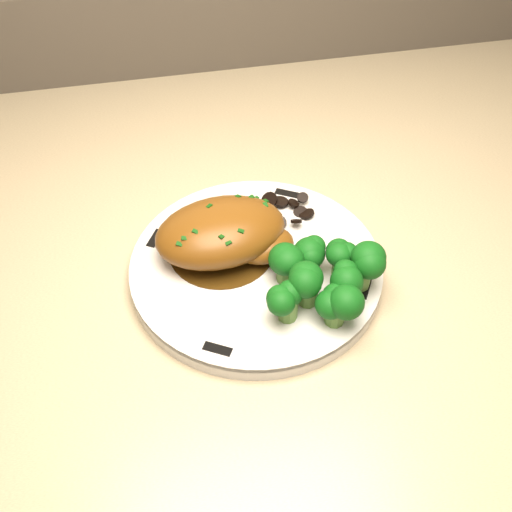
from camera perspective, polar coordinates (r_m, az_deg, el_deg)
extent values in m
cube|color=#4C3F22|center=(1.08, 2.91, -16.33)|extent=(2.17, 0.71, 0.93)
cube|color=#BEAE89|center=(0.68, 4.41, 2.28)|extent=(2.24, 0.74, 0.03)
cube|color=#4C443A|center=(0.89, -0.75, 20.05)|extent=(2.24, 0.02, 0.12)
cylinder|color=silver|center=(0.61, 0.00, -1.15)|extent=(0.26, 0.26, 0.02)
cube|color=black|center=(0.68, 2.75, 5.56)|extent=(0.03, 0.02, 0.00)
cube|color=black|center=(0.64, -8.94, 1.55)|extent=(0.02, 0.03, 0.00)
cube|color=black|center=(0.54, -3.44, -8.28)|extent=(0.03, 0.02, 0.00)
cube|color=black|center=(0.59, 9.61, -2.90)|extent=(0.02, 0.03, 0.00)
cylinder|color=#38230A|center=(0.62, -3.08, 0.56)|extent=(0.10, 0.10, 0.00)
ellipsoid|color=brown|center=(0.60, -3.17, 2.15)|extent=(0.13, 0.10, 0.05)
ellipsoid|color=brown|center=(0.60, 0.71, 0.98)|extent=(0.06, 0.05, 0.03)
cube|color=#0F3E0C|center=(0.58, -6.88, 2.94)|extent=(0.01, 0.00, 0.00)
cube|color=#0F3E0C|center=(0.58, -5.49, 3.50)|extent=(0.01, 0.00, 0.00)
cube|color=#0F3E0C|center=(0.59, -4.08, 3.92)|extent=(0.01, 0.00, 0.00)
cube|color=#0F3E0C|center=(0.59, -2.68, 4.24)|extent=(0.01, 0.00, 0.00)
cube|color=#0F3E0C|center=(0.59, -1.29, 4.45)|extent=(0.01, 0.00, 0.00)
cube|color=#0F3E0C|center=(0.60, 0.09, 4.53)|extent=(0.01, 0.00, 0.00)
cylinder|color=black|center=(0.65, 4.34, 3.72)|extent=(0.01, 0.01, 0.01)
cylinder|color=black|center=(0.66, 4.11, 4.17)|extent=(0.01, 0.01, 0.00)
cylinder|color=black|center=(0.66, 3.66, 4.56)|extent=(0.02, 0.02, 0.01)
cylinder|color=black|center=(0.66, 3.02, 4.39)|extent=(0.02, 0.02, 0.01)
cylinder|color=black|center=(0.66, 2.32, 4.56)|extent=(0.01, 0.01, 0.01)
cylinder|color=black|center=(0.66, 1.60, 4.61)|extent=(0.02, 0.02, 0.01)
cylinder|color=black|center=(0.66, 0.96, 4.11)|extent=(0.02, 0.02, 0.01)
cylinder|color=black|center=(0.65, 0.47, 3.98)|extent=(0.02, 0.02, 0.00)
cylinder|color=black|center=(0.65, 0.19, 3.79)|extent=(0.02, 0.02, 0.01)
cylinder|color=black|center=(0.64, 0.16, 3.14)|extent=(0.02, 0.01, 0.01)
cylinder|color=black|center=(0.64, 0.39, 2.97)|extent=(0.02, 0.02, 0.01)
cylinder|color=black|center=(0.64, 0.86, 2.88)|extent=(0.02, 0.02, 0.01)
cylinder|color=black|center=(0.64, 1.49, 2.44)|extent=(0.02, 0.02, 0.01)
cylinder|color=black|center=(0.64, 2.23, 2.57)|extent=(0.02, 0.02, 0.01)
cylinder|color=black|center=(0.64, 2.97, 2.82)|extent=(0.02, 0.02, 0.01)
cylinder|color=black|center=(0.64, 3.61, 2.74)|extent=(0.02, 0.02, 0.01)
cylinder|color=black|center=(0.64, 4.10, 3.18)|extent=(0.03, 0.03, 0.01)
cylinder|color=black|center=(0.65, 4.36, 3.67)|extent=(0.02, 0.02, 0.01)
cylinder|color=#568237|center=(0.58, 2.68, -1.34)|extent=(0.02, 0.02, 0.02)
sphere|color=#08380D|center=(0.57, 2.73, -0.30)|extent=(0.03, 0.03, 0.03)
cylinder|color=#568237|center=(0.60, 4.90, -0.37)|extent=(0.02, 0.02, 0.02)
sphere|color=#08380D|center=(0.58, 5.00, 0.67)|extent=(0.03, 0.03, 0.03)
cylinder|color=#568237|center=(0.59, 7.63, -0.89)|extent=(0.02, 0.02, 0.02)
sphere|color=#08380D|center=(0.58, 7.77, 0.14)|extent=(0.03, 0.03, 0.03)
cylinder|color=#568237|center=(0.57, 4.65, -3.36)|extent=(0.02, 0.02, 0.02)
sphere|color=#08380D|center=(0.56, 4.74, -2.33)|extent=(0.03, 0.03, 0.03)
cylinder|color=#568237|center=(0.57, 7.67, -3.21)|extent=(0.02, 0.02, 0.02)
sphere|color=#08380D|center=(0.56, 7.83, -2.18)|extent=(0.03, 0.03, 0.03)
cylinder|color=#568237|center=(0.59, 9.31, -1.92)|extent=(0.02, 0.02, 0.02)
sphere|color=#08380D|center=(0.57, 9.50, -0.90)|extent=(0.03, 0.03, 0.03)
cylinder|color=#568237|center=(0.56, 2.84, -4.71)|extent=(0.02, 0.02, 0.02)
sphere|color=#08380D|center=(0.54, 2.90, -3.69)|extent=(0.03, 0.03, 0.03)
cylinder|color=#568237|center=(0.56, 7.04, -5.08)|extent=(0.02, 0.02, 0.02)
sphere|color=#08380D|center=(0.54, 7.19, -4.06)|extent=(0.03, 0.03, 0.03)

